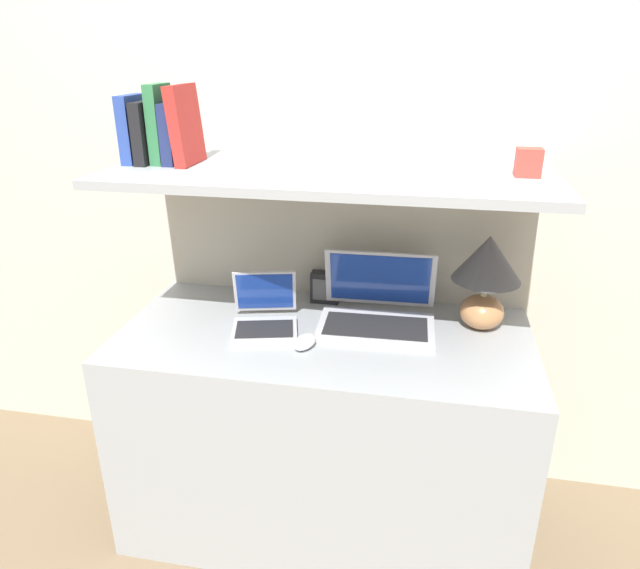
% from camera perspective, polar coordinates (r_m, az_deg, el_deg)
% --- Properties ---
extents(wall_back, '(6.00, 0.05, 2.40)m').
position_cam_1_polar(wall_back, '(2.10, 2.39, 10.44)').
color(wall_back, beige).
rests_on(wall_back, ground_plane).
extents(desk, '(1.36, 0.65, 0.77)m').
position_cam_1_polar(desk, '(2.09, 0.36, -14.35)').
color(desk, '#999EA3').
rests_on(desk, ground_plane).
extents(back_riser, '(1.36, 0.04, 1.27)m').
position_cam_1_polar(back_riser, '(2.25, 1.98, -3.99)').
color(back_riser, beige).
rests_on(back_riser, ground_plane).
extents(shelf, '(1.36, 0.58, 0.03)m').
position_cam_1_polar(shelf, '(1.78, 0.86, 11.03)').
color(shelf, '#999EA3').
rests_on(shelf, back_riser).
extents(table_lamp, '(0.22, 0.22, 0.32)m').
position_cam_1_polar(table_lamp, '(1.93, 16.32, 1.23)').
color(table_lamp, '#B27A4C').
rests_on(table_lamp, desk).
extents(laptop_large, '(0.39, 0.32, 0.23)m').
position_cam_1_polar(laptop_large, '(1.94, 5.73, -2.72)').
color(laptop_large, silver).
rests_on(laptop_large, desk).
extents(laptop_small, '(0.26, 0.28, 0.18)m').
position_cam_1_polar(laptop_small, '(1.91, -5.54, -3.29)').
color(laptop_small, silver).
rests_on(laptop_small, desk).
extents(computer_mouse, '(0.08, 0.12, 0.04)m').
position_cam_1_polar(computer_mouse, '(1.80, -1.54, -5.74)').
color(computer_mouse, white).
rests_on(computer_mouse, desk).
extents(router_box, '(0.10, 0.06, 0.11)m').
position_cam_1_polar(router_box, '(2.10, 0.53, -0.26)').
color(router_box, black).
rests_on(router_box, desk).
extents(book_blue, '(0.04, 0.15, 0.21)m').
position_cam_1_polar(book_blue, '(1.97, -18.10, 14.57)').
color(book_blue, '#284293').
rests_on(book_blue, shelf).
extents(book_black, '(0.04, 0.17, 0.19)m').
position_cam_1_polar(book_black, '(1.95, -16.79, 14.37)').
color(book_black, black).
rests_on(book_black, shelf).
extents(book_green, '(0.04, 0.13, 0.24)m').
position_cam_1_polar(book_green, '(1.92, -15.70, 15.18)').
color(book_green, '#2D7042').
rests_on(book_green, shelf).
extents(book_navy, '(0.04, 0.14, 0.19)m').
position_cam_1_polar(book_navy, '(1.91, -14.44, 14.42)').
color(book_navy, navy).
rests_on(book_navy, shelf).
extents(book_red, '(0.06, 0.17, 0.24)m').
position_cam_1_polar(book_red, '(1.89, -13.32, 15.26)').
color(book_red, '#A82823').
rests_on(book_red, shelf).
extents(shelf_gadget, '(0.07, 0.06, 0.08)m').
position_cam_1_polar(shelf_gadget, '(1.76, 20.12, 11.38)').
color(shelf_gadget, '#CC3D33').
rests_on(shelf_gadget, shelf).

